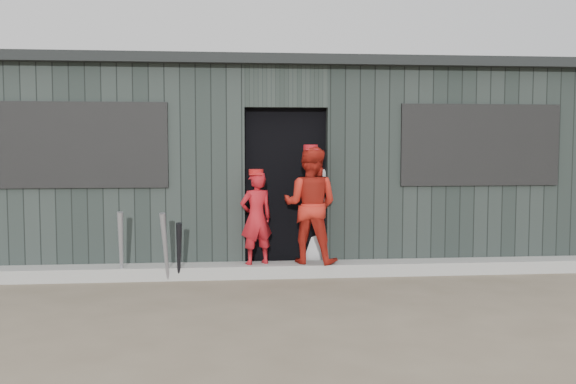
{
  "coord_description": "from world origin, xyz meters",
  "views": [
    {
      "loc": [
        -0.72,
        -5.66,
        1.55
      ],
      "look_at": [
        0.0,
        1.8,
        1.0
      ],
      "focal_mm": 40.0,
      "sensor_mm": 36.0,
      "label": 1
    }
  ],
  "objects": [
    {
      "name": "dugout",
      "position": [
        -0.0,
        3.5,
        1.29
      ],
      "size": [
        8.3,
        3.3,
        2.62
      ],
      "color": "black",
      "rests_on": "ground"
    },
    {
      "name": "bat_left",
      "position": [
        -1.91,
        1.68,
        0.4
      ],
      "size": [
        0.09,
        0.23,
        0.81
      ],
      "primitive_type": "cone",
      "rotation": [
        0.19,
        0.0,
        0.11
      ],
      "color": "#92929A",
      "rests_on": "ground"
    },
    {
      "name": "curb",
      "position": [
        0.0,
        1.82,
        0.07
      ],
      "size": [
        8.0,
        0.36,
        0.15
      ],
      "primitive_type": "cube",
      "color": "gray",
      "rests_on": "ground"
    },
    {
      "name": "bat_right",
      "position": [
        -1.26,
        1.6,
        0.34
      ],
      "size": [
        0.1,
        0.23,
        0.69
      ],
      "primitive_type": "cone",
      "rotation": [
        0.23,
        0.0,
        0.13
      ],
      "color": "black",
      "rests_on": "ground"
    },
    {
      "name": "ground",
      "position": [
        0.0,
        0.0,
        0.0
      ],
      "size": [
        80.0,
        80.0,
        0.0
      ],
      "primitive_type": "plane",
      "color": "brown",
      "rests_on": "ground"
    },
    {
      "name": "player_red_left",
      "position": [
        -0.37,
        1.82,
        0.7
      ],
      "size": [
        0.46,
        0.38,
        1.09
      ],
      "primitive_type": "imported",
      "rotation": [
        0.0,
        0.0,
        3.49
      ],
      "color": "#AA141D",
      "rests_on": "curb"
    },
    {
      "name": "bat_mid",
      "position": [
        -1.41,
        1.57,
        0.4
      ],
      "size": [
        0.12,
        0.26,
        0.8
      ],
      "primitive_type": "cone",
      "rotation": [
        0.23,
        0.0,
        -0.2
      ],
      "color": "gray",
      "rests_on": "ground"
    },
    {
      "name": "player_grey_back",
      "position": [
        0.44,
        2.29,
        0.66
      ],
      "size": [
        0.75,
        0.61,
        1.33
      ],
      "primitive_type": "imported",
      "rotation": [
        0.0,
        0.0,
        3.47
      ],
      "color": "silver",
      "rests_on": "ground"
    },
    {
      "name": "player_red_right",
      "position": [
        0.27,
        1.84,
        0.84
      ],
      "size": [
        0.82,
        0.73,
        1.38
      ],
      "primitive_type": "imported",
      "rotation": [
        0.0,
        0.0,
        2.76
      ],
      "color": "#AF2015",
      "rests_on": "curb"
    }
  ]
}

